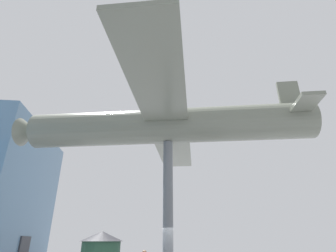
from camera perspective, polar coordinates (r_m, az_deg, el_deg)
name	(u,v)px	position (r m, az deg, el deg)	size (l,w,h in m)	color
support_pylon_central	(168,209)	(12.97, 0.00, -17.57)	(0.49, 0.49, 6.69)	slate
suspended_airplane	(165,126)	(14.12, -0.71, 0.01)	(16.02, 16.14, 3.28)	slate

